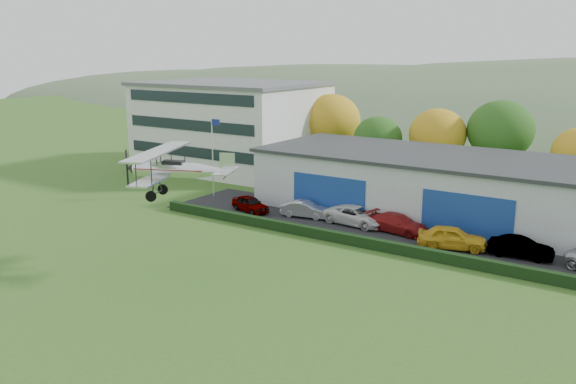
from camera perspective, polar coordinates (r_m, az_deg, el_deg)
The scene contains 15 objects.
ground at distance 31.88m, azimuth -5.17°, elevation -13.19°, with size 300.00×300.00×0.00m, color #345C1D.
apron at distance 47.82m, azimuth 13.70°, elevation -4.30°, with size 48.00×9.00×0.05m, color black.
hedge at distance 43.42m, azimuth 11.54°, elevation -5.48°, with size 46.00×0.60×0.80m, color black.
hangar at distance 53.05m, azimuth 18.48°, elevation 0.07°, with size 40.60×12.60×5.30m.
office_block at distance 73.90m, azimuth -5.33°, elevation 6.30°, with size 20.60×15.60×10.40m.
flagpole at distance 58.93m, azimuth -7.07°, elevation 4.05°, with size 1.05×0.10×8.00m.
tree_belt at distance 65.62m, azimuth 18.13°, elevation 5.16°, with size 75.70×13.22×10.12m.
distant_hills at distance 165.92m, azimuth 25.30°, elevation 2.61°, with size 430.00×196.00×56.00m.
car_0 at distance 53.93m, azimuth -3.58°, elevation -1.13°, with size 1.65×4.09×1.39m, color gray.
car_1 at distance 52.06m, azimuth 1.66°, elevation -1.64°, with size 1.48×4.24×1.40m, color silver.
car_2 at distance 50.15m, azimuth 6.50°, elevation -2.24°, with size 2.52×5.47×1.52m, color silver.
car_3 at distance 48.53m, azimuth 10.35°, elevation -2.94°, with size 2.05×5.05×1.47m, color maroon.
car_4 at distance 45.50m, azimuth 15.24°, elevation -4.16°, with size 1.98×4.93×1.68m, color gold.
car_5 at distance 45.11m, azimuth 21.11°, elevation -4.92°, with size 1.52×4.35×1.43m, color gray.
biplane at distance 38.81m, azimuth -10.65°, elevation 2.23°, with size 7.31×8.10×3.09m.
Camera 1 is at (18.01, -22.13, 14.22)m, focal length 37.66 mm.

